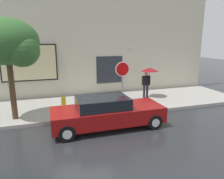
# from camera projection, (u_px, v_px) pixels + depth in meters

# --- Properties ---
(ground_plane) EXTENTS (60.00, 60.00, 0.00)m
(ground_plane) POSITION_uv_depth(u_px,v_px,m) (85.00, 130.00, 8.86)
(ground_plane) COLOR #282B2D
(sidewalk) EXTENTS (20.00, 4.00, 0.15)m
(sidewalk) POSITION_uv_depth(u_px,v_px,m) (75.00, 107.00, 11.62)
(sidewalk) COLOR #A3A099
(sidewalk) RESTS_ON ground
(building_facade) EXTENTS (20.00, 0.67, 7.00)m
(building_facade) POSITION_uv_depth(u_px,v_px,m) (67.00, 43.00, 13.13)
(building_facade) COLOR beige
(building_facade) RESTS_ON ground
(parked_car) EXTENTS (4.72, 1.82, 1.37)m
(parked_car) POSITION_uv_depth(u_px,v_px,m) (107.00, 112.00, 8.94)
(parked_car) COLOR maroon
(parked_car) RESTS_ON ground
(fire_hydrant) EXTENTS (0.30, 0.44, 0.80)m
(fire_hydrant) POSITION_uv_depth(u_px,v_px,m) (64.00, 104.00, 10.50)
(fire_hydrant) COLOR yellow
(fire_hydrant) RESTS_ON sidewalk
(pedestrian_with_umbrella) EXTENTS (1.10, 1.10, 1.87)m
(pedestrian_with_umbrella) POSITION_uv_depth(u_px,v_px,m) (149.00, 73.00, 12.88)
(pedestrian_with_umbrella) COLOR black
(pedestrian_with_umbrella) RESTS_ON sidewalk
(street_tree) EXTENTS (2.65, 2.26, 4.45)m
(street_tree) POSITION_uv_depth(u_px,v_px,m) (10.00, 44.00, 8.89)
(street_tree) COLOR #4C3823
(street_tree) RESTS_ON sidewalk
(stop_sign) EXTENTS (0.76, 0.10, 2.47)m
(stop_sign) POSITION_uv_depth(u_px,v_px,m) (122.00, 76.00, 10.72)
(stop_sign) COLOR gray
(stop_sign) RESTS_ON sidewalk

